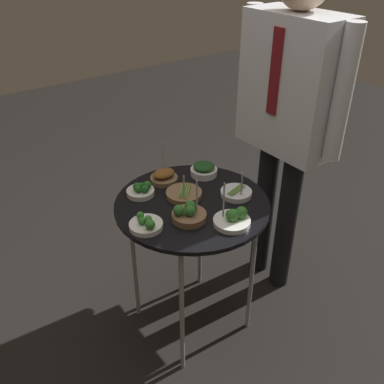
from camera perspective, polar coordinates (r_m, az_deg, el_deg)
The scene contains 11 objects.
ground_plane at distance 2.25m, azimuth -0.00°, elevation -16.57°, with size 8.00×8.00×0.00m, color black.
serving_cart at distance 1.81m, azimuth -0.00°, elevation -2.79°, with size 0.65×0.65×0.71m.
bowl_roast_far_rim at distance 1.92m, azimuth -3.72°, elevation 2.11°, with size 0.12×0.12×0.17m.
bowl_asparagus_mid_left at distance 1.81m, azimuth -0.97°, elevation -0.18°, with size 0.15×0.15×0.12m.
bowl_broccoli_near_rim at distance 1.66m, azimuth -0.49°, elevation -2.93°, with size 0.14×0.14×0.16m.
bowl_spinach_center at distance 1.96m, azimuth 1.59°, elevation 2.97°, with size 0.12×0.12×0.06m.
bowl_broccoli_back_left at distance 1.63m, azimuth -6.14°, elevation -4.29°, with size 0.13×0.13×0.06m.
bowl_asparagus_front_right at distance 1.83m, azimuth 5.91°, elevation -0.10°, with size 0.13×0.13×0.13m.
bowl_broccoli_front_center at distance 1.65m, azimuth 5.49°, elevation -3.53°, with size 0.14×0.14×0.17m.
bowl_broccoli_mid_right at distance 1.83m, azimuth -6.81°, elevation 0.20°, with size 0.12×0.12×0.06m.
waiter_figure at distance 1.99m, azimuth 12.85°, elevation 11.69°, with size 0.59×0.22×1.61m.
Camera 1 is at (1.20, -0.88, 1.69)m, focal length 40.00 mm.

